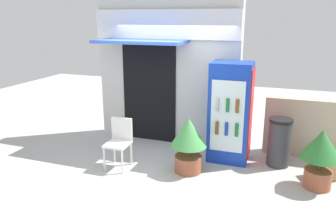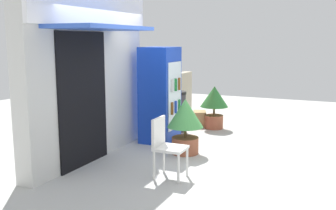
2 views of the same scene
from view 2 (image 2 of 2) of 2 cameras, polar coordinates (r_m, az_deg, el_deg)
ground at (r=6.35m, az=0.77°, el=-8.83°), size 16.00×16.00×0.00m
storefront_building at (r=6.56m, az=-11.75°, el=5.78°), size 3.08×1.14×3.08m
drink_cooler at (r=7.59m, az=-1.13°, el=1.51°), size 0.76×0.67×1.88m
plastic_chair at (r=5.65m, az=-0.37°, el=-5.71°), size 0.41×0.44×0.89m
potted_plant_near_shop at (r=6.81m, az=2.58°, el=-2.42°), size 0.64×0.64×0.99m
potted_plant_curbside at (r=8.82m, az=6.87°, el=0.41°), size 0.63×0.63×0.98m
trash_bin at (r=8.49m, az=1.30°, el=-0.95°), size 0.42×0.42×0.90m
stone_boundary_wall at (r=9.59m, az=0.21°, el=1.03°), size 2.57×0.21×1.15m
cardboard_box at (r=9.16m, az=4.72°, el=-1.98°), size 0.50×0.42×0.34m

